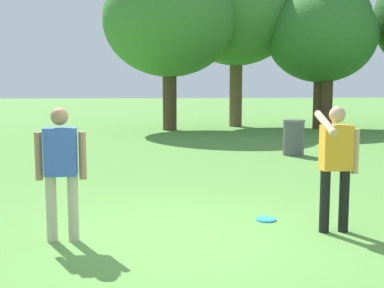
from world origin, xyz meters
name	(u,v)px	position (x,y,z in m)	size (l,w,h in m)	color
ground_plane	(175,239)	(0.00, 0.00, 0.00)	(120.00, 120.00, 0.00)	#568E3D
person_thrower	(336,159)	(2.08, 0.10, 0.96)	(0.61, 0.68, 1.64)	black
person_catcher	(61,166)	(-1.38, 0.04, 0.94)	(0.61, 0.23, 1.64)	#B7AD93
frisbee	(266,219)	(1.33, 0.74, 0.01)	(0.28, 0.28, 0.03)	#2D9EDB
trash_can_beside_table	(294,137)	(3.58, 7.06, 0.48)	(0.59, 0.59, 0.96)	#515156
tree_tall_left	(169,21)	(0.58, 14.72, 4.46)	(5.39, 5.39, 6.77)	#4C3823
tree_broad_center	(237,16)	(3.62, 16.27, 4.88)	(5.16, 5.16, 7.10)	brown
tree_far_right	(322,36)	(6.98, 14.80, 3.89)	(4.58, 4.58, 5.86)	#4C3823
tree_slender_mid	(329,20)	(7.17, 14.47, 4.52)	(3.44, 3.44, 6.06)	#4C3823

